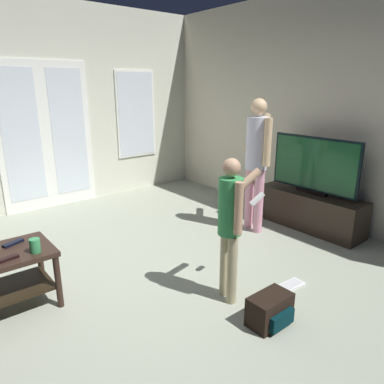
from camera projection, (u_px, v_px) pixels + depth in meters
ground_plane at (134, 287)px, 3.23m from camera, size 5.56×5.57×0.02m
wall_back_with_doors at (31, 111)px, 4.90m from camera, size 5.56×0.09×2.91m
wall_right_plain at (320, 110)px, 4.47m from camera, size 0.06×5.57×2.88m
tv_stand at (310, 211)px, 4.48m from camera, size 0.41×1.34×0.46m
flat_screen_tv at (314, 165)px, 4.31m from camera, size 0.08×1.14×0.70m
person_adult at (257, 154)px, 4.22m from camera, size 0.52×0.43×1.60m
person_child at (231, 218)px, 2.84m from camera, size 0.52×0.32×1.21m
backpack at (270, 310)px, 2.69m from camera, size 0.34×0.24×0.23m
loose_keyboard at (284, 288)px, 3.17m from camera, size 0.45×0.16×0.02m
cup_near_edge at (35, 246)px, 2.76m from camera, size 0.08×0.08×0.11m
tv_remote_black at (13, 243)px, 2.91m from camera, size 0.18×0.11×0.02m
dvd_remote_slim at (6, 259)px, 2.64m from camera, size 0.18×0.08×0.02m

